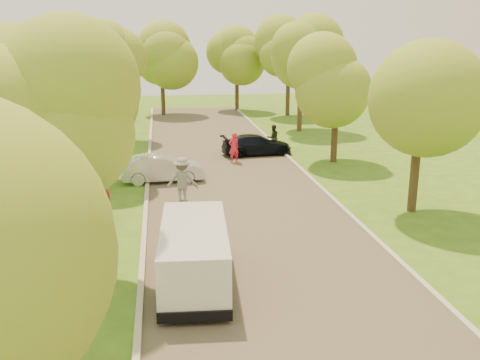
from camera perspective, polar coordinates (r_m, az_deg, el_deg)
ground at (r=16.59m, az=3.84°, el=-9.88°), size 100.00×100.00×0.00m
road at (r=23.95m, az=-0.22°, el=-1.81°), size 8.00×60.00×0.01m
curb_left at (r=23.72m, az=-9.95°, el=-2.08°), size 0.18×60.00×0.12m
curb_right at (r=24.82m, az=9.07°, el=-1.25°), size 0.18×60.00×0.12m
street_sign at (r=19.60m, az=-15.49°, el=-1.52°), size 0.55×0.06×2.17m
red_shrub at (r=21.23m, az=-16.29°, el=-1.62°), size 1.70×1.70×1.95m
tree_l_mida at (r=16.05m, az=-19.39°, el=7.73°), size 4.71×4.60×7.39m
tree_l_midb at (r=27.00m, az=-16.19°, el=9.47°), size 4.30×4.20×6.62m
tree_l_far at (r=36.82m, az=-13.65°, el=12.42°), size 4.92×4.80×7.79m
tree_r_mida at (r=22.25m, az=19.48°, el=10.55°), size 5.13×5.00×7.95m
tree_r_midb at (r=30.39m, az=10.70°, el=10.94°), size 4.51×4.40×7.01m
tree_r_far at (r=40.08m, az=6.90°, el=13.45°), size 5.33×5.20×8.34m
tree_bg_a at (r=45.02m, az=-15.89°, el=12.52°), size 5.12×5.00×7.72m
tree_bg_b at (r=48.08m, az=5.50°, el=13.43°), size 5.12×5.00×7.95m
tree_bg_c at (r=48.70m, az=-8.12°, el=12.76°), size 4.92×4.80×7.33m
tree_bg_d at (r=51.24m, az=-0.08°, el=13.35°), size 5.12×5.00×7.72m
minivan at (r=15.56m, az=-4.92°, el=-7.86°), size 2.19×4.91×1.79m
silver_sedan at (r=26.55m, az=-8.27°, el=1.22°), size 4.10×1.62×1.33m
dark_sedan at (r=32.26m, az=1.79°, el=3.78°), size 4.40×2.16×1.23m
longboard at (r=22.77m, az=-6.10°, el=-2.53°), size 0.46×1.06×0.12m
skateboarder at (r=22.48m, az=-6.18°, el=-0.06°), size 1.40×0.96×2.00m
person_striped at (r=30.20m, az=-0.67°, el=3.48°), size 0.74×0.61×1.73m
person_olive at (r=33.39m, az=3.55°, el=4.52°), size 0.88×0.73×1.64m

